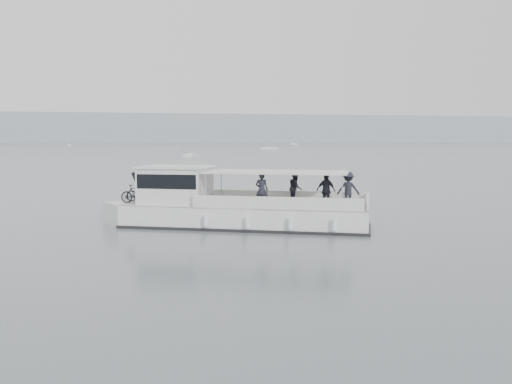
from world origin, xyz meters
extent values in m
plane|color=slate|center=(0.00, 0.00, 0.00)|extent=(1400.00, 1400.00, 0.00)
cube|color=#939EA8|center=(0.00, 560.00, 14.00)|extent=(1400.00, 90.00, 28.00)
cube|color=white|center=(3.94, -0.32, 0.41)|extent=(11.29, 7.30, 1.20)
cube|color=white|center=(-1.09, 1.98, 0.41)|extent=(2.73, 2.73, 1.20)
cube|color=beige|center=(3.94, -0.32, 1.01)|extent=(11.29, 7.30, 0.06)
cube|color=black|center=(3.94, -0.32, 0.05)|extent=(11.50, 7.48, 0.17)
cube|color=white|center=(6.04, 0.27, 1.29)|extent=(6.74, 3.16, 0.55)
cube|color=white|center=(4.86, -2.31, 1.29)|extent=(6.74, 3.16, 0.55)
cube|color=white|center=(8.93, -2.61, 1.29)|extent=(1.32, 2.72, 0.55)
cube|color=white|center=(0.92, 1.06, 1.84)|extent=(3.72, 3.49, 1.66)
cube|color=black|center=(-0.37, 1.66, 1.98)|extent=(1.43, 2.31, 1.07)
cube|color=black|center=(0.92, 1.06, 2.12)|extent=(3.57, 3.45, 0.65)
cube|color=white|center=(0.92, 1.06, 2.72)|extent=(3.96, 3.74, 0.09)
cube|color=white|center=(5.28, -0.94, 2.54)|extent=(6.85, 5.13, 0.07)
cylinder|color=silver|center=(2.06, -0.88, 1.77)|extent=(0.07, 0.07, 1.52)
cylinder|color=silver|center=(3.14, 1.46, 1.77)|extent=(0.07, 0.07, 1.52)
cylinder|color=silver|center=(7.42, -3.34, 1.77)|extent=(0.07, 0.07, 1.52)
cylinder|color=silver|center=(8.50, -1.00, 1.77)|extent=(0.07, 0.07, 1.52)
cylinder|color=silver|center=(0.77, 2.05, 3.92)|extent=(0.04, 0.04, 2.40)
cylinder|color=silver|center=(0.99, 0.32, 3.73)|extent=(0.04, 0.04, 2.03)
cylinder|color=white|center=(2.01, -1.22, 0.46)|extent=(0.29, 0.29, 0.46)
cylinder|color=white|center=(3.68, -1.99, 0.46)|extent=(0.29, 0.29, 0.46)
cylinder|color=white|center=(5.36, -2.76, 0.46)|extent=(0.29, 0.29, 0.46)
cylinder|color=white|center=(7.03, -3.53, 0.46)|extent=(0.29, 0.29, 0.46)
imported|color=black|center=(-0.60, 2.17, 1.43)|extent=(1.67, 1.16, 0.83)
imported|color=black|center=(-0.91, 1.50, 1.45)|extent=(1.50, 0.98, 0.88)
imported|color=#242530|center=(4.43, -1.46, 1.79)|extent=(0.67, 0.59, 1.55)
imported|color=#242530|center=(6.22, -0.66, 1.79)|extent=(0.79, 0.90, 1.55)
imported|color=#242530|center=(7.06, -2.37, 1.79)|extent=(0.87, 0.94, 1.55)
imported|color=#242530|center=(8.28, -1.91, 1.79)|extent=(1.15, 0.95, 1.55)
cube|color=white|center=(-31.87, 318.87, 0.30)|extent=(2.76, 5.73, 0.75)
cube|color=white|center=(-31.87, 318.87, 0.62)|extent=(1.87, 2.18, 0.45)
cylinder|color=silver|center=(-31.87, 318.87, 3.63)|extent=(0.08, 0.08, 6.05)
cube|color=white|center=(115.71, 361.58, 0.30)|extent=(5.76, 2.22, 0.75)
cube|color=white|center=(115.71, 361.58, 0.62)|extent=(2.09, 1.72, 0.45)
cube|color=white|center=(12.99, 99.58, 0.30)|extent=(3.95, 6.19, 0.75)
cube|color=white|center=(12.99, 99.58, 0.62)|extent=(2.30, 2.53, 0.45)
cylinder|color=silver|center=(12.99, 99.58, 3.85)|extent=(0.08, 0.08, 6.50)
cube|color=white|center=(53.27, 187.57, 0.30)|extent=(6.90, 2.77, 0.75)
cube|color=white|center=(53.27, 187.57, 0.62)|extent=(2.52, 2.09, 0.45)
cylinder|color=silver|center=(53.27, 187.57, 4.30)|extent=(0.08, 0.08, 7.41)
camera|label=1|loc=(-1.42, -25.51, 4.02)|focal=40.00mm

